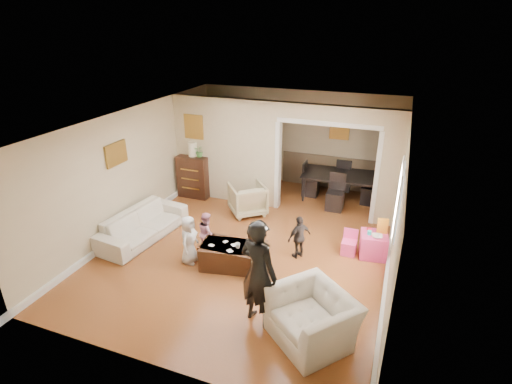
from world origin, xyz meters
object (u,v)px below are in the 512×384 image
at_px(dresser, 194,176).
at_px(coffee_table, 234,256).
at_px(child_kneel_a, 189,240).
at_px(adult_person, 259,273).
at_px(child_kneel_b, 207,233).
at_px(cyan_cup, 369,233).
at_px(child_toddler, 299,237).
at_px(play_table, 373,245).
at_px(armchair_front, 312,318).
at_px(coffee_cup, 238,246).
at_px(table_lamp, 193,149).
at_px(armchair_back, 248,199).
at_px(sofa, 143,225).
at_px(dining_table, 340,187).

relative_size(dresser, coffee_table, 0.91).
bearing_deg(child_kneel_a, adult_person, -122.04).
relative_size(dresser, child_kneel_b, 1.28).
height_order(cyan_cup, child_toddler, child_toddler).
bearing_deg(play_table, cyan_cup, -153.43).
distance_m(armchair_front, coffee_cup, 2.09).
height_order(table_lamp, adult_person, adult_person).
relative_size(armchair_back, dresser, 0.73).
bearing_deg(coffee_table, coffee_cup, -26.57).
distance_m(dresser, child_kneel_b, 2.82).
distance_m(cyan_cup, child_toddler, 1.35).
bearing_deg(armchair_back, sofa, 9.28).
height_order(cyan_cup, child_kneel_b, child_kneel_b).
relative_size(sofa, cyan_cup, 25.98).
relative_size(child_kneel_a, child_kneel_b, 1.12).
relative_size(coffee_cup, child_toddler, 0.11).
height_order(sofa, child_kneel_b, child_kneel_b).
distance_m(armchair_back, play_table, 3.12).
bearing_deg(table_lamp, cyan_cup, -16.95).
distance_m(cyan_cup, dining_table, 2.69).
xyz_separation_m(dining_table, child_kneel_b, (-2.02, -3.46, 0.09)).
bearing_deg(child_kneel_a, dresser, 25.31).
bearing_deg(dining_table, coffee_cup, -111.36).
distance_m(sofa, armchair_back, 2.48).
xyz_separation_m(coffee_cup, dining_table, (1.22, 3.81, -0.16)).
height_order(dresser, cyan_cup, dresser).
bearing_deg(child_toddler, adult_person, 35.06).
bearing_deg(dresser, child_toddler, -29.79).
height_order(armchair_back, armchair_front, armchair_front).
distance_m(armchair_front, dining_table, 5.07).
distance_m(coffee_cup, child_toddler, 1.24).
bearing_deg(child_kneel_b, table_lamp, 2.17).
xyz_separation_m(child_kneel_a, child_toddler, (1.90, 0.90, -0.04)).
bearing_deg(cyan_cup, armchair_front, -101.65).
xyz_separation_m(sofa, coffee_cup, (2.33, -0.37, 0.20)).
bearing_deg(armchair_back, table_lamp, -54.83).
height_order(cyan_cup, dining_table, dining_table).
height_order(armchair_front, child_kneel_a, child_kneel_a).
relative_size(armchair_back, coffee_cup, 8.02).
distance_m(sofa, child_kneel_b, 1.54).
distance_m(armchair_back, child_kneel_b, 1.89).
bearing_deg(armchair_back, child_toddler, 99.65).
bearing_deg(sofa, play_table, -71.33).
xyz_separation_m(sofa, child_toddler, (3.28, 0.43, 0.14)).
relative_size(coffee_cup, play_table, 0.20).
bearing_deg(cyan_cup, child_toddler, -158.04).
bearing_deg(armchair_back, coffee_table, 65.93).
xyz_separation_m(coffee_cup, adult_person, (0.83, -1.15, 0.37)).
height_order(armchair_front, child_toddler, child_toddler).
bearing_deg(coffee_table, child_toddler, 35.54).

